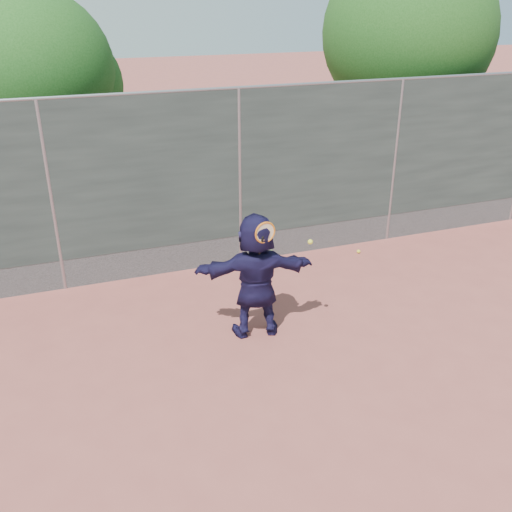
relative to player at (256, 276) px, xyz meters
name	(u,v)px	position (x,y,z in m)	size (l,w,h in m)	color
ground	(330,372)	(0.55, -1.21, -0.88)	(80.00, 80.00, 0.00)	#9E4C42
player	(256,276)	(0.00, 0.00, 0.00)	(1.64, 0.52, 1.76)	#1A153B
ball_ground	(359,251)	(2.69, 1.87, -0.85)	(0.07, 0.07, 0.07)	yellow
fence	(240,175)	(0.55, 2.29, 0.70)	(20.00, 0.06, 3.03)	#38423D
swing_action	(270,235)	(0.11, -0.21, 0.66)	(0.78, 0.21, 0.51)	orange
tree_right	(414,38)	(5.23, 4.54, 2.61)	(3.78, 3.60, 5.39)	#382314
tree_left	(42,76)	(-2.30, 5.34, 2.06)	(3.15, 3.00, 4.53)	#382314
weed_clump	(258,254)	(0.84, 2.18, -0.75)	(0.68, 0.07, 0.30)	#387226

